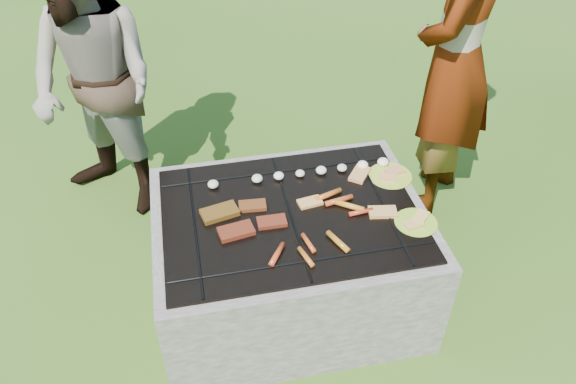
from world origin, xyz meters
name	(u,v)px	position (x,y,z in m)	size (l,w,h in m)	color
lawn	(290,296)	(0.00, 0.00, 0.00)	(60.00, 60.00, 0.00)	#224310
fire_pit	(290,261)	(0.00, 0.00, 0.28)	(1.30, 1.00, 0.62)	#9F958D
mushrooms	(311,172)	(0.17, 0.27, 0.63)	(0.95, 0.06, 0.04)	beige
pork_slabs	(239,218)	(-0.24, 0.00, 0.62)	(0.39, 0.26, 0.03)	#8D5E19
sausages	(328,222)	(0.15, -0.11, 0.62)	(0.55, 0.48, 0.03)	#CF5522
bread_on_grate	(356,195)	(0.34, 0.06, 0.62)	(0.45, 0.43, 0.02)	tan
plate_far	(390,176)	(0.56, 0.17, 0.61)	(0.27, 0.27, 0.03)	yellow
plate_near	(416,222)	(0.56, -0.18, 0.61)	(0.24, 0.24, 0.03)	#B8CF31
cook	(457,60)	(1.07, 0.65, 0.97)	(0.71, 0.47, 1.94)	gray
bystander	(95,86)	(-0.90, 1.01, 0.84)	(0.81, 0.63, 1.67)	gray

